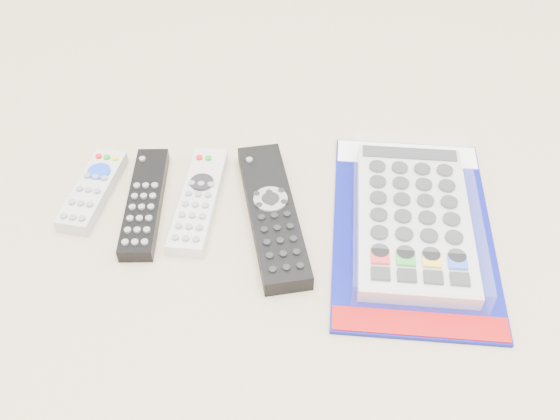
{
  "coord_description": "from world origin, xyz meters",
  "views": [
    {
      "loc": [
        0.02,
        -0.55,
        0.6
      ],
      "look_at": [
        0.03,
        0.0,
        0.01
      ],
      "focal_mm": 40.0,
      "sensor_mm": 36.0,
      "label": 1
    }
  ],
  "objects_px": {
    "jumbo_remote_packaged": "(414,217)",
    "remote_slim_black": "(145,202)",
    "remote_small_grey": "(93,190)",
    "remote_large_black": "(272,213)",
    "remote_silver_dvd": "(199,200)"
  },
  "relations": [
    {
      "from": "remote_silver_dvd",
      "to": "remote_large_black",
      "type": "xyz_separation_m",
      "value": [
        0.1,
        -0.03,
        0.0
      ]
    },
    {
      "from": "remote_slim_black",
      "to": "remote_silver_dvd",
      "type": "xyz_separation_m",
      "value": [
        0.07,
        0.0,
        -0.0
      ]
    },
    {
      "from": "remote_large_black",
      "to": "remote_silver_dvd",
      "type": "bearing_deg",
      "value": 154.6
    },
    {
      "from": "remote_small_grey",
      "to": "remote_slim_black",
      "type": "bearing_deg",
      "value": -6.34
    },
    {
      "from": "remote_silver_dvd",
      "to": "jumbo_remote_packaged",
      "type": "relative_size",
      "value": 0.54
    },
    {
      "from": "remote_small_grey",
      "to": "remote_large_black",
      "type": "height_order",
      "value": "remote_large_black"
    },
    {
      "from": "remote_small_grey",
      "to": "remote_slim_black",
      "type": "height_order",
      "value": "same"
    },
    {
      "from": "remote_slim_black",
      "to": "remote_large_black",
      "type": "relative_size",
      "value": 0.77
    },
    {
      "from": "remote_slim_black",
      "to": "remote_large_black",
      "type": "distance_m",
      "value": 0.17
    },
    {
      "from": "remote_large_black",
      "to": "jumbo_remote_packaged",
      "type": "height_order",
      "value": "jumbo_remote_packaged"
    },
    {
      "from": "jumbo_remote_packaged",
      "to": "remote_slim_black",
      "type": "bearing_deg",
      "value": 179.22
    },
    {
      "from": "remote_silver_dvd",
      "to": "jumbo_remote_packaged",
      "type": "height_order",
      "value": "jumbo_remote_packaged"
    },
    {
      "from": "remote_small_grey",
      "to": "jumbo_remote_packaged",
      "type": "distance_m",
      "value": 0.42
    },
    {
      "from": "remote_large_black",
      "to": "jumbo_remote_packaged",
      "type": "xyz_separation_m",
      "value": [
        0.18,
        -0.02,
        0.01
      ]
    },
    {
      "from": "remote_small_grey",
      "to": "remote_silver_dvd",
      "type": "height_order",
      "value": "same"
    }
  ]
}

